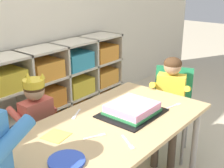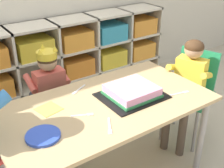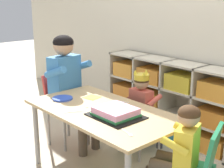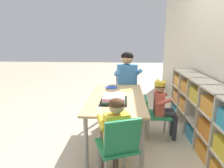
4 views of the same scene
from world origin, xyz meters
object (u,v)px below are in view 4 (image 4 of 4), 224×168
classroom_chair_guest_side (119,146)px  fork_scattered_mid_table (98,109)px  birthday_cake_on_tray (114,99)px  fork_at_table_front_edge (114,93)px  child_with_crown (162,102)px  classroom_chair_adult_side (126,90)px  guest_at_table_side (115,129)px  fork_near_cake_tray (135,96)px  activity_table (116,101)px  fork_by_napkin (101,94)px  paper_plate_stack (111,87)px  classroom_chair_blue (154,113)px  adult_helper_seated (128,78)px

classroom_chair_guest_side → fork_scattered_mid_table: size_ratio=5.41×
birthday_cake_on_tray → fork_at_table_front_edge: (-0.34, -0.02, -0.03)m
birthday_cake_on_tray → child_with_crown: bearing=114.9°
classroom_chair_adult_side → classroom_chair_guest_side: classroom_chair_adult_side is taller
child_with_crown → guest_at_table_side: (0.83, -0.58, 0.03)m
fork_at_table_front_edge → fork_near_cake_tray: size_ratio=0.92×
activity_table → fork_by_napkin: bearing=-118.2°
child_with_crown → classroom_chair_adult_side: size_ratio=1.13×
fork_at_table_front_edge → paper_plate_stack: bearing=36.5°
child_with_crown → fork_scattered_mid_table: size_ratio=6.21×
child_with_crown → guest_at_table_side: bearing=146.3°
classroom_chair_guest_side → guest_at_table_side: (-0.10, -0.04, 0.11)m
birthday_cake_on_tray → paper_plate_stack: 0.60m
child_with_crown → classroom_chair_guest_side: child_with_crown is taller
classroom_chair_guest_side → fork_scattered_mid_table: classroom_chair_guest_side is taller
guest_at_table_side → paper_plate_stack: bearing=-105.3°
activity_table → classroom_chair_adult_side: 0.79m
birthday_cake_on_tray → fork_by_napkin: birthday_cake_on_tray is taller
classroom_chair_guest_side → fork_near_cake_tray: size_ratio=5.49×
fork_at_table_front_edge → fork_near_cake_tray: bearing=-87.9°
fork_scattered_mid_table → classroom_chair_blue: bearing=-37.0°
birthday_cake_on_tray → paper_plate_stack: bearing=-173.5°
classroom_chair_blue → child_with_crown: 0.19m
activity_table → adult_helper_seated: 0.70m
child_with_crown → guest_at_table_side: guest_at_table_side is taller
fork_at_table_front_edge → fork_by_napkin: size_ratio=0.90×
paper_plate_stack → fork_near_cake_tray: 0.49m
activity_table → paper_plate_stack: paper_plate_stack is taller
classroom_chair_guest_side → fork_near_cake_tray: (-0.87, 0.18, 0.18)m
classroom_chair_blue → fork_at_table_front_edge: (-0.05, -0.53, 0.26)m
birthday_cake_on_tray → fork_scattered_mid_table: size_ratio=2.91×
fork_by_napkin → classroom_chair_blue: bearing=30.7°
classroom_chair_adult_side → guest_at_table_side: 1.50m
child_with_crown → guest_at_table_side: size_ratio=0.98×
activity_table → birthday_cake_on_tray: size_ratio=3.35×
fork_by_napkin → classroom_chair_adult_side: bearing=93.7°
fork_at_table_front_edge → fork_scattered_mid_table: same height
activity_table → classroom_chair_blue: 0.54m
adult_helper_seated → fork_near_cake_tray: adult_helper_seated is taller
fork_by_napkin → child_with_crown: bearing=30.6°
activity_table → fork_scattered_mid_table: fork_scattered_mid_table is taller
fork_by_napkin → paper_plate_stack: bearing=100.1°
classroom_chair_blue → classroom_chair_adult_side: 0.76m
adult_helper_seated → paper_plate_stack: (0.24, -0.24, -0.08)m
guest_at_table_side → fork_by_napkin: 0.86m
classroom_chair_adult_side → adult_helper_seated: size_ratio=0.65×
activity_table → fork_scattered_mid_table: 0.48m
adult_helper_seated → birthday_cake_on_tray: size_ratio=2.91×
classroom_chair_blue → fork_near_cake_tray: (0.06, -0.26, 0.26)m
classroom_chair_guest_side → guest_at_table_side: 0.15m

